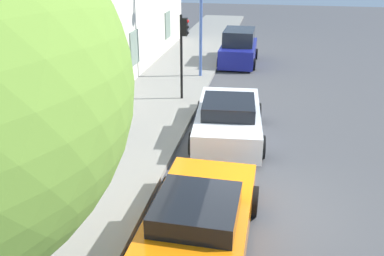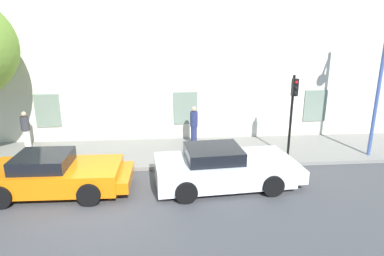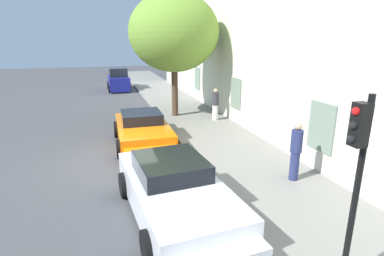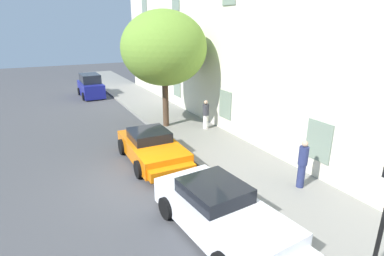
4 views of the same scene
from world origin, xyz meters
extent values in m
plane|color=#444447|center=(0.00, 0.00, 0.00)|extent=(80.00, 80.00, 0.00)
cube|color=gray|center=(0.00, 4.26, 0.07)|extent=(60.00, 3.43, 0.14)
cube|color=gray|center=(-15.53, 5.95, 1.60)|extent=(1.10, 0.06, 1.50)
cube|color=gray|center=(-9.32, 5.95, 1.60)|extent=(1.10, 0.06, 1.50)
cube|color=gray|center=(-3.11, 5.95, 1.60)|extent=(1.10, 0.06, 1.50)
cube|color=gray|center=(3.11, 5.95, 1.60)|extent=(1.10, 0.06, 1.50)
cube|color=orange|center=(-1.46, 1.10, 0.54)|extent=(4.22, 2.06, 0.68)
cube|color=black|center=(-1.77, 1.11, 1.09)|extent=(1.70, 1.62, 0.41)
cube|color=orange|center=(0.38, 1.07, 0.46)|extent=(1.29, 1.85, 0.38)
cylinder|color=black|center=(-0.15, 2.07, 0.36)|extent=(0.72, 0.25, 0.71)
cylinder|color=black|center=(-0.18, 0.09, 0.36)|extent=(0.72, 0.25, 0.71)
cylinder|color=black|center=(-2.74, 2.12, 0.36)|extent=(0.72, 0.25, 0.71)
cylinder|color=black|center=(-2.77, 0.14, 0.36)|extent=(0.72, 0.25, 0.71)
cube|color=white|center=(4.05, 1.12, 0.57)|extent=(4.65, 2.35, 0.80)
cube|color=black|center=(3.72, 1.09, 1.17)|extent=(1.92, 1.73, 0.42)
cube|color=white|center=(6.03, 1.28, 0.47)|extent=(1.49, 1.93, 0.44)
cylinder|color=black|center=(5.37, 2.22, 0.35)|extent=(0.71, 0.30, 0.69)
cylinder|color=black|center=(5.53, 0.24, 0.35)|extent=(0.71, 0.30, 0.69)
cylinder|color=black|center=(2.58, 1.99, 0.35)|extent=(0.71, 0.30, 0.69)
cylinder|color=black|center=(2.74, 0.01, 0.35)|extent=(0.71, 0.30, 0.69)
cube|color=navy|center=(-15.93, 1.09, 0.64)|extent=(3.72, 1.63, 1.08)
cube|color=#1E232B|center=(-15.93, 1.09, 1.53)|extent=(2.24, 1.43, 0.71)
cylinder|color=black|center=(-17.04, 0.28, 0.32)|extent=(0.63, 0.21, 0.63)
cylinder|color=black|center=(-17.05, 1.88, 0.32)|extent=(0.63, 0.21, 0.63)
cylinder|color=black|center=(-14.81, 0.29, 0.32)|extent=(0.63, 0.21, 0.63)
cylinder|color=black|center=(-14.83, 1.90, 0.32)|extent=(0.63, 0.21, 0.63)
cylinder|color=#473323|center=(-5.38, 3.41, 1.62)|extent=(0.34, 0.34, 2.96)
ellipsoid|color=olive|center=(-5.38, 3.41, 4.49)|extent=(4.61, 4.61, 3.98)
cylinder|color=black|center=(7.13, 3.32, 1.79)|extent=(0.10, 0.10, 3.29)
cube|color=black|center=(7.13, 3.18, 2.98)|extent=(0.22, 0.20, 0.66)
sphere|color=red|center=(7.13, 3.07, 3.19)|extent=(0.12, 0.12, 0.12)
sphere|color=black|center=(7.13, 3.07, 2.98)|extent=(0.12, 0.12, 0.12)
sphere|color=black|center=(7.13, 3.07, 2.77)|extent=(0.12, 0.12, 0.12)
cylinder|color=navy|center=(3.40, 4.90, 0.57)|extent=(0.32, 0.32, 0.87)
cylinder|color=navy|center=(3.40, 4.90, 1.34)|extent=(0.40, 0.40, 0.67)
sphere|color=tan|center=(3.40, 4.90, 1.80)|extent=(0.22, 0.22, 0.22)
cylinder|color=silver|center=(-3.85, 5.17, 0.53)|extent=(0.34, 0.34, 0.79)
cylinder|color=#333338|center=(-3.85, 5.17, 1.23)|extent=(0.43, 0.43, 0.61)
sphere|color=tan|center=(-3.85, 5.17, 1.66)|extent=(0.22, 0.22, 0.22)
camera|label=1|loc=(-8.38, -0.06, 5.68)|focal=38.87mm
camera|label=2|loc=(2.16, -9.30, 5.15)|focal=31.65mm
camera|label=3|loc=(10.54, -0.40, 4.19)|focal=28.63mm
camera|label=4|loc=(10.23, -3.01, 5.61)|focal=28.50mm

